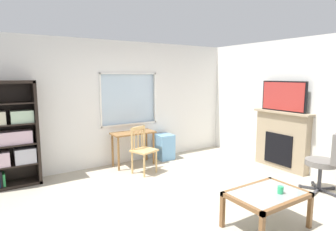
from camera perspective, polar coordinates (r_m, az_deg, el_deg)
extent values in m
cube|color=#B2A893|center=(4.34, 4.28, -17.72)|extent=(6.31, 5.87, 0.02)
cube|color=white|center=(6.21, -9.32, -5.67)|extent=(5.31, 0.12, 0.82)
cube|color=white|center=(6.04, -9.74, 11.72)|extent=(5.31, 0.12, 0.66)
cube|color=white|center=(5.63, -24.37, 2.30)|extent=(2.17, 0.12, 1.12)
cube|color=white|center=(6.91, 3.77, 3.97)|extent=(1.86, 0.12, 1.12)
cube|color=silver|center=(6.12, -8.22, 3.36)|extent=(1.27, 0.02, 1.12)
cube|color=white|center=(6.13, -7.84, -1.77)|extent=(1.33, 0.06, 0.03)
cube|color=white|center=(6.04, -8.05, 8.49)|extent=(1.33, 0.06, 0.03)
cube|color=white|center=(5.82, -13.66, 2.97)|extent=(0.03, 0.06, 1.12)
cube|color=white|center=(6.35, -2.70, 3.61)|extent=(0.03, 0.06, 1.12)
cube|color=white|center=(5.97, 25.77, 1.75)|extent=(0.12, 5.07, 2.60)
cube|color=black|center=(5.43, -25.30, -3.03)|extent=(0.05, 0.38, 1.80)
cube|color=black|center=(5.31, -30.46, 5.93)|extent=(0.90, 0.38, 0.05)
cube|color=black|center=(5.62, -29.14, -12.19)|extent=(0.90, 0.38, 0.05)
cube|color=black|center=(5.58, -29.88, -3.06)|extent=(0.90, 0.02, 1.80)
cube|color=black|center=(5.52, -29.39, -8.76)|extent=(0.85, 0.36, 0.02)
cube|color=black|center=(5.43, -29.65, -5.21)|extent=(0.85, 0.36, 0.02)
cube|color=black|center=(5.37, -29.91, -1.56)|extent=(0.85, 0.36, 0.02)
cube|color=black|center=(5.33, -30.18, 2.17)|extent=(0.85, 0.36, 0.02)
cube|color=#B2B2BC|center=(5.48, -27.19, -7.18)|extent=(0.33, 0.31, 0.26)
cube|color=beige|center=(5.40, -29.58, -3.96)|extent=(0.66, 0.27, 0.22)
cube|color=#B7D6B2|center=(5.35, -27.71, -0.16)|extent=(0.35, 0.27, 0.21)
cube|color=black|center=(5.55, -30.96, -10.85)|extent=(0.02, 0.29, 0.27)
cube|color=green|center=(5.56, -30.52, -11.11)|extent=(0.04, 0.21, 0.21)
cube|color=olive|center=(5.87, -7.16, -3.51)|extent=(0.90, 0.42, 0.03)
cylinder|color=olive|center=(5.66, -10.08, -7.75)|extent=(0.04, 0.04, 0.69)
cylinder|color=olive|center=(5.99, -2.97, -6.73)|extent=(0.04, 0.04, 0.69)
cylinder|color=olive|center=(5.94, -11.26, -7.01)|extent=(0.04, 0.04, 0.69)
cylinder|color=olive|center=(6.26, -4.42, -6.09)|extent=(0.04, 0.04, 0.69)
cube|color=tan|center=(5.44, -4.90, -7.14)|extent=(0.53, 0.51, 0.04)
cylinder|color=tan|center=(5.28, -4.89, -10.26)|extent=(0.04, 0.04, 0.43)
cylinder|color=tan|center=(5.52, -2.41, -9.41)|extent=(0.04, 0.04, 0.43)
cylinder|color=tan|center=(5.50, -7.33, -9.54)|extent=(0.04, 0.04, 0.43)
cylinder|color=tan|center=(5.72, -4.84, -8.78)|extent=(0.04, 0.04, 0.43)
cylinder|color=tan|center=(5.38, -7.42, -4.88)|extent=(0.04, 0.04, 0.45)
cylinder|color=tan|center=(5.61, -4.90, -4.29)|extent=(0.04, 0.04, 0.45)
cube|color=tan|center=(5.45, -6.16, -2.58)|extent=(0.35, 0.15, 0.06)
cylinder|color=tan|center=(5.43, -6.92, -5.07)|extent=(0.02, 0.02, 0.35)
cylinder|color=tan|center=(5.50, -6.13, -4.89)|extent=(0.02, 0.02, 0.35)
cylinder|color=tan|center=(5.57, -5.36, -4.70)|extent=(0.02, 0.02, 0.35)
cube|color=#72ADDB|center=(6.38, -0.79, -6.36)|extent=(0.35, 0.40, 0.56)
cube|color=tan|center=(6.13, 22.20, -4.83)|extent=(0.18, 1.13, 1.14)
cube|color=black|center=(6.09, 21.60, -6.39)|extent=(0.03, 0.62, 0.63)
cube|color=tan|center=(6.01, 22.39, 0.62)|extent=(0.26, 1.23, 0.04)
cube|color=black|center=(5.98, 22.56, 3.66)|extent=(0.05, 0.96, 0.60)
cube|color=#B2332D|center=(5.96, 22.40, 3.65)|extent=(0.01, 0.91, 0.55)
cylinder|color=slate|center=(5.23, 28.79, -8.43)|extent=(0.48, 0.48, 0.09)
cylinder|color=#38383D|center=(5.30, 28.61, -10.92)|extent=(0.06, 0.06, 0.42)
cube|color=#38383D|center=(5.24, 28.01, -13.53)|extent=(0.28, 0.10, 0.03)
cylinder|color=#38383D|center=(5.12, 27.55, -14.08)|extent=(0.05, 0.05, 0.05)
cube|color=#38383D|center=(5.30, 29.73, -13.42)|extent=(0.06, 0.28, 0.03)
cylinder|color=#38383D|center=(5.23, 31.05, -13.84)|extent=(0.05, 0.05, 0.05)
cube|color=#38383D|center=(5.45, 29.64, -12.80)|extent=(0.27, 0.14, 0.03)
cylinder|color=#38383D|center=(5.54, 30.78, -12.61)|extent=(0.05, 0.05, 0.05)
cube|color=#38383D|center=(5.49, 27.94, -12.54)|extent=(0.21, 0.24, 0.03)
cylinder|color=#38383D|center=(5.62, 27.45, -12.10)|extent=(0.05, 0.05, 0.05)
cube|color=#38383D|center=(5.36, 26.92, -12.96)|extent=(0.18, 0.26, 0.03)
cylinder|color=#38383D|center=(5.36, 25.38, -12.92)|extent=(0.05, 0.05, 0.05)
cube|color=#8C9E99|center=(3.76, 19.59, -14.74)|extent=(0.85, 0.55, 0.02)
cube|color=brown|center=(3.61, 23.46, -16.21)|extent=(0.95, 0.05, 0.05)
cube|color=brown|center=(3.94, 16.06, -13.74)|extent=(0.95, 0.05, 0.05)
cube|color=brown|center=(3.45, 14.74, -16.97)|extent=(0.05, 0.65, 0.05)
cube|color=brown|center=(4.11, 23.56, -13.18)|extent=(0.05, 0.65, 0.05)
cube|color=brown|center=(4.06, 27.02, -17.21)|extent=(0.05, 0.05, 0.41)
cube|color=brown|center=(3.74, 11.06, -18.70)|extent=(0.05, 0.05, 0.41)
cube|color=brown|center=(4.36, 20.02, -15.02)|extent=(0.05, 0.05, 0.41)
cylinder|color=#33B770|center=(3.77, 22.01, -13.90)|extent=(0.07, 0.07, 0.09)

